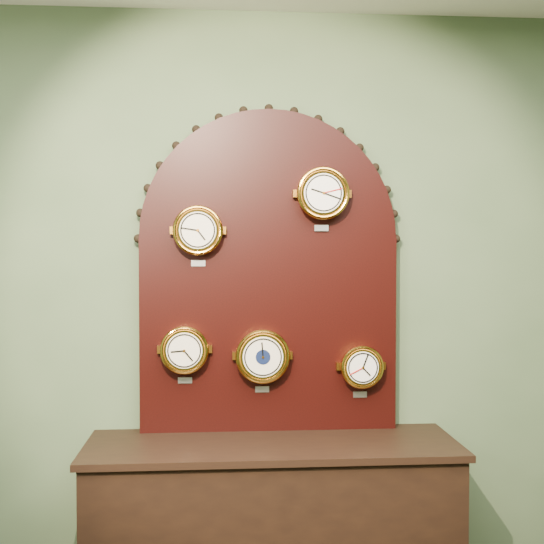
{
  "coord_description": "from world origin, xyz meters",
  "views": [
    {
      "loc": [
        -0.23,
        -0.8,
        1.68
      ],
      "look_at": [
        0.0,
        2.25,
        1.58
      ],
      "focal_mm": 46.01,
      "sensor_mm": 36.0,
      "label": 1
    }
  ],
  "objects": [
    {
      "name": "wall_back",
      "position": [
        0.0,
        2.5,
        1.4
      ],
      "size": [
        4.0,
        0.0,
        4.0
      ],
      "primitive_type": "plane",
      "rotation": [
        1.57,
        0.0,
        0.0
      ],
      "color": "#4E6545",
      "rests_on": "ground"
    },
    {
      "name": "tide_clock",
      "position": [
        0.43,
        2.38,
        1.13
      ],
      "size": [
        0.2,
        0.08,
        0.25
      ],
      "color": "orange",
      "rests_on": "display_board"
    },
    {
      "name": "barometer",
      "position": [
        -0.03,
        2.38,
        1.19
      ],
      "size": [
        0.25,
        0.08,
        0.3
      ],
      "color": "orange",
      "rests_on": "display_board"
    },
    {
      "name": "arabic_clock",
      "position": [
        0.24,
        2.38,
        1.94
      ],
      "size": [
        0.24,
        0.08,
        0.29
      ],
      "color": "orange",
      "rests_on": "display_board"
    },
    {
      "name": "display_board",
      "position": [
        0.0,
        2.45,
        1.63
      ],
      "size": [
        1.26,
        0.06,
        1.53
      ],
      "color": "black",
      "rests_on": "shop_counter"
    },
    {
      "name": "roman_clock",
      "position": [
        -0.33,
        2.38,
        1.77
      ],
      "size": [
        0.23,
        0.08,
        0.28
      ],
      "color": "orange",
      "rests_on": "display_board"
    },
    {
      "name": "hygrometer",
      "position": [
        -0.39,
        2.38,
        1.22
      ],
      "size": [
        0.22,
        0.08,
        0.27
      ],
      "color": "orange",
      "rests_on": "display_board"
    },
    {
      "name": "shop_counter",
      "position": [
        0.0,
        2.23,
        0.4
      ],
      "size": [
        1.6,
        0.5,
        0.8
      ],
      "primitive_type": "cube",
      "color": "black",
      "rests_on": "ground_plane"
    }
  ]
}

